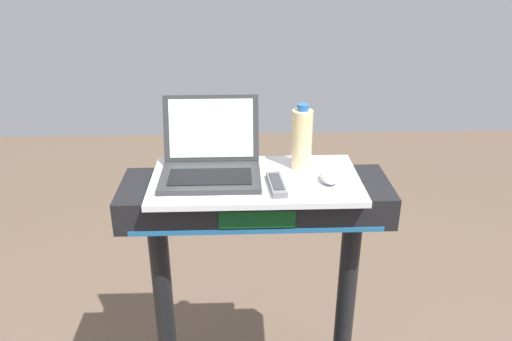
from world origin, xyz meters
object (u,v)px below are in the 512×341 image
object	(u,v)px
tv_remote	(276,184)
computer_mouse	(329,177)
water_bottle	(302,139)
laptop	(211,160)

from	to	relation	value
tv_remote	computer_mouse	bearing A→B (deg)	12.06
computer_mouse	water_bottle	size ratio (longest dim) A/B	0.44
laptop	tv_remote	world-z (taller)	laptop
computer_mouse	tv_remote	distance (m)	0.18
computer_mouse	tv_remote	world-z (taller)	computer_mouse
computer_mouse	tv_remote	xyz separation A→B (m)	(-0.17, -0.04, -0.01)
water_bottle	computer_mouse	bearing A→B (deg)	-55.79
computer_mouse	water_bottle	xyz separation A→B (m)	(-0.08, 0.12, 0.09)
water_bottle	tv_remote	bearing A→B (deg)	-121.94
laptop	tv_remote	xyz separation A→B (m)	(0.21, -0.11, -0.04)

